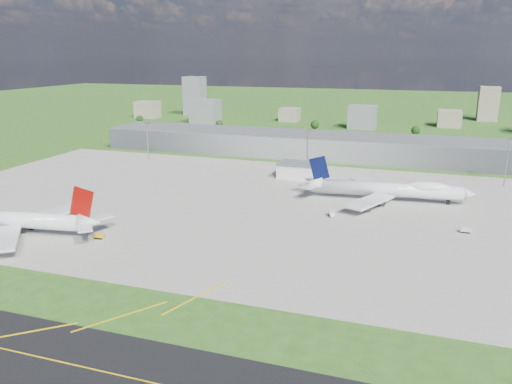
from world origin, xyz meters
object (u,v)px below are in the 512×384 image
(airliner_red_twin, at_px, (15,220))
(van_white_far, at_px, (466,230))
(airliner_blue_quad, at_px, (391,190))
(tug_yellow, at_px, (99,236))
(van_white_near, at_px, (332,214))

(airliner_red_twin, height_order, van_white_far, airliner_red_twin)
(airliner_blue_quad, xyz_separation_m, tug_yellow, (-104.87, -89.24, -4.95))
(tug_yellow, relative_size, van_white_near, 0.77)
(tug_yellow, relative_size, van_white_far, 0.99)
(airliner_red_twin, bearing_deg, airliner_blue_quad, -154.35)
(airliner_blue_quad, distance_m, tug_yellow, 137.79)
(airliner_red_twin, xyz_separation_m, van_white_far, (172.79, 57.83, -4.54))
(airliner_red_twin, relative_size, van_white_far, 18.88)
(van_white_far, bearing_deg, airliner_red_twin, -163.16)
(tug_yellow, bearing_deg, airliner_blue_quad, 31.68)
(tug_yellow, bearing_deg, van_white_near, 25.72)
(van_white_near, bearing_deg, airliner_blue_quad, -52.85)
(airliner_red_twin, height_order, van_white_near, airliner_red_twin)
(airliner_blue_quad, distance_m, van_white_near, 40.50)
(airliner_red_twin, height_order, tug_yellow, airliner_red_twin)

